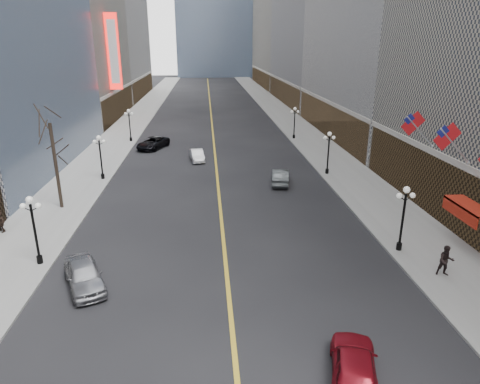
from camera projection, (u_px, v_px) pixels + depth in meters
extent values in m
cube|color=gray|center=(303.00, 133.00, 66.84)|extent=(6.00, 230.00, 0.15)
cube|color=gray|center=(121.00, 136.00, 64.74)|extent=(6.00, 230.00, 0.15)
cube|color=gold|center=(212.00, 123.00, 75.22)|extent=(0.25, 200.00, 0.02)
cube|color=#503F35|center=(335.00, 119.00, 64.45)|extent=(2.80, 35.00, 5.00)
cube|color=#503F35|center=(288.00, 92.00, 100.21)|extent=(2.80, 39.00, 5.00)
cube|color=#503F35|center=(264.00, 78.00, 140.67)|extent=(2.80, 45.00, 5.00)
cube|color=#503F35|center=(112.00, 104.00, 79.57)|extent=(2.80, 29.00, 5.00)
cube|color=#503F35|center=(138.00, 87.00, 111.56)|extent=(2.80, 37.00, 5.00)
cylinder|color=black|center=(399.00, 246.00, 28.93)|extent=(0.36, 0.36, 0.50)
cylinder|color=black|center=(402.00, 222.00, 28.35)|extent=(0.16, 0.16, 4.00)
sphere|color=white|center=(407.00, 190.00, 27.59)|extent=(0.44, 0.44, 0.44)
sphere|color=white|center=(399.00, 196.00, 27.69)|extent=(0.36, 0.36, 0.36)
sphere|color=white|center=(413.00, 195.00, 27.75)|extent=(0.36, 0.36, 0.36)
cylinder|color=black|center=(327.00, 171.00, 45.86)|extent=(0.36, 0.36, 0.50)
cylinder|color=black|center=(328.00, 155.00, 45.28)|extent=(0.16, 0.16, 4.00)
sphere|color=white|center=(330.00, 134.00, 44.53)|extent=(0.44, 0.44, 0.44)
sphere|color=white|center=(325.00, 138.00, 44.62)|extent=(0.36, 0.36, 0.36)
sphere|color=white|center=(334.00, 138.00, 44.69)|extent=(0.36, 0.36, 0.36)
cylinder|color=black|center=(294.00, 136.00, 62.80)|extent=(0.36, 0.36, 0.50)
cylinder|color=black|center=(294.00, 125.00, 62.22)|extent=(0.16, 0.16, 4.00)
sphere|color=white|center=(295.00, 109.00, 61.46)|extent=(0.44, 0.44, 0.44)
sphere|color=white|center=(292.00, 112.00, 61.56)|extent=(0.36, 0.36, 0.36)
sphere|color=white|center=(298.00, 111.00, 61.63)|extent=(0.36, 0.36, 0.36)
cylinder|color=black|center=(40.00, 259.00, 27.16)|extent=(0.36, 0.36, 0.50)
cylinder|color=black|center=(35.00, 234.00, 26.58)|extent=(0.16, 0.16, 4.00)
sphere|color=white|center=(29.00, 200.00, 25.82)|extent=(0.44, 0.44, 0.44)
sphere|color=white|center=(23.00, 206.00, 25.92)|extent=(0.36, 0.36, 0.36)
sphere|color=white|center=(38.00, 206.00, 25.99)|extent=(0.36, 0.36, 0.36)
cylinder|color=black|center=(103.00, 176.00, 44.09)|extent=(0.36, 0.36, 0.50)
cylinder|color=black|center=(101.00, 160.00, 43.52)|extent=(0.16, 0.16, 4.00)
sphere|color=white|center=(99.00, 138.00, 42.76)|extent=(0.44, 0.44, 0.44)
sphere|color=white|center=(94.00, 142.00, 42.85)|extent=(0.36, 0.36, 0.36)
sphere|color=white|center=(104.00, 141.00, 42.92)|extent=(0.36, 0.36, 0.36)
cylinder|color=black|center=(131.00, 139.00, 61.03)|extent=(0.36, 0.36, 0.50)
cylinder|color=black|center=(130.00, 127.00, 60.45)|extent=(0.16, 0.16, 4.00)
sphere|color=white|center=(128.00, 111.00, 59.69)|extent=(0.44, 0.44, 0.44)
sphere|color=white|center=(125.00, 114.00, 59.79)|extent=(0.36, 0.36, 0.36)
sphere|color=white|center=(132.00, 114.00, 59.86)|extent=(0.36, 0.36, 0.36)
cylinder|color=#B2B2B7|center=(455.00, 146.00, 28.99)|extent=(2.49, 0.12, 2.49)
cube|color=red|center=(447.00, 137.00, 28.73)|extent=(1.94, 0.04, 1.94)
cube|color=navy|center=(443.00, 132.00, 28.59)|extent=(0.88, 0.06, 0.88)
cylinder|color=#B2B2B7|center=(420.00, 132.00, 33.70)|extent=(2.49, 0.12, 2.49)
cube|color=red|center=(413.00, 123.00, 33.43)|extent=(1.94, 0.04, 1.94)
cube|color=navy|center=(409.00, 119.00, 33.29)|extent=(0.88, 0.06, 0.88)
cube|color=#9C1F11|center=(470.00, 206.00, 28.34)|extent=(1.40, 4.00, 0.15)
cube|color=#9C1F11|center=(459.00, 212.00, 28.42)|extent=(0.10, 4.00, 0.90)
cube|color=red|center=(113.00, 52.00, 70.07)|extent=(2.00, 0.50, 12.00)
cube|color=white|center=(114.00, 52.00, 70.07)|extent=(1.40, 0.55, 10.00)
cylinder|color=#2D231C|center=(56.00, 166.00, 35.33)|extent=(0.28, 0.28, 7.20)
imported|color=gray|center=(84.00, 275.00, 24.58)|extent=(3.61, 5.06, 1.60)
imported|color=silver|center=(197.00, 155.00, 51.23)|extent=(1.96, 4.19, 1.33)
imported|color=black|center=(153.00, 143.00, 57.06)|extent=(4.55, 6.10, 1.54)
imported|color=maroon|center=(354.00, 367.00, 17.59)|extent=(3.14, 5.08, 1.62)
imported|color=#414648|center=(280.00, 177.00, 42.79)|extent=(2.36, 4.80, 1.51)
imported|color=black|center=(446.00, 261.00, 25.51)|extent=(1.02, 0.68, 1.93)
imported|color=black|center=(0.00, 221.00, 31.50)|extent=(1.57, 1.30, 1.72)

